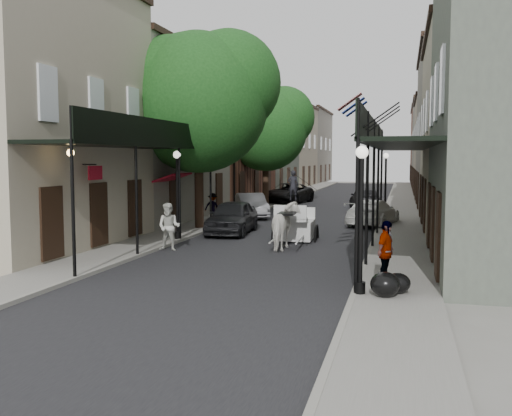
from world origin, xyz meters
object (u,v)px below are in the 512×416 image
Objects in this scene: car_right_near at (373,212)px; tree_near at (207,97)px; car_right_far at (365,198)px; lamppost_left at (177,193)px; pedestrian_sidewalk_right at (386,252)px; tree_far at (271,126)px; pedestrian_sidewalk_left at (213,207)px; car_left_mid at (251,206)px; lamppost_right_near at (361,217)px; car_left_far at (288,193)px; lamppost_right_far at (386,183)px; pedestrian_walking at (169,227)px; car_left_near at (232,217)px; horse at (286,226)px; carriage at (296,212)px.

tree_near is at bearing 38.55° from car_right_near.
lamppost_left is at bearing 58.40° from car_right_far.
pedestrian_sidewalk_right is 0.36× the size of car_right_near.
tree_far is 12.10m from pedestrian_sidewalk_left.
car_left_mid is (1.39, 2.96, -0.15)m from pedestrian_sidewalk_left.
pedestrian_sidewalk_right reaches higher than car_left_mid.
tree_near is 1.12× the size of tree_far.
lamppost_right_near is at bearing 123.77° from pedestrian_sidewalk_left.
lamppost_right_near is at bearing 82.99° from car_right_far.
lamppost_right_near is (8.35, -26.18, -3.79)m from tree_far.
lamppost_left is at bearing -89.54° from tree_far.
lamppost_right_near is 30.45m from car_left_far.
lamppost_right_far is 18.64m from pedestrian_sidewalk_right.
pedestrian_sidewalk_right is (8.18, -4.28, 0.06)m from pedestrian_walking.
lamppost_right_far is 2.17× the size of pedestrian_sidewalk_right.
lamppost_left is 3.58m from car_left_near.
horse is 4.50m from pedestrian_walking.
carriage reaches higher than car_left_near.
car_left_far is at bearing 34.64° from pedestrian_sidewalk_right.
pedestrian_walking is 9.24m from pedestrian_sidewalk_right.
car_right_far is at bearing -98.57° from horse.
pedestrian_sidewalk_right is at bearing 127.93° from pedestrian_sidewalk_left.
car_left_mid is (-0.10, 12.45, -0.19)m from pedestrian_walking.
tree_near reaches higher than tree_far.
carriage is at bearing -90.00° from horse.
carriage is at bearing 139.90° from pedestrian_sidewalk_left.
lamppost_left is (0.10, -4.18, -4.44)m from tree_near.
lamppost_right_far is 8.03m from car_left_mid.
horse is at bearing -104.50° from lamppost_right_far.
car_right_near is at bearing -171.61° from pedestrian_sidewalk_left.
car_right_far is (6.10, 19.60, -0.13)m from pedestrian_walking.
pedestrian_sidewalk_right is (8.93, -24.77, -4.86)m from tree_far.
tree_near is 1.70× the size of car_left_far.
pedestrian_sidewalk_right is (9.67, -13.76, 0.11)m from pedestrian_sidewalk_left.
tree_near is at bearing 124.27° from lamppost_right_near.
lamppost_right_far reaches higher than carriage.
lamppost_right_near reaches higher than horse.
car_left_mid is at bearing 84.27° from tree_near.
car_left_mid is 7.51m from car_right_near.
lamppost_right_far is at bearing -40.89° from car_left_far.
carriage reaches higher than pedestrian_walking.
lamppost_left reaches higher than pedestrian_walking.
car_right_near is (7.20, -13.43, -0.10)m from car_left_far.
car_left_near is (1.59, -1.18, -5.70)m from tree_near.
car_left_near is 1.00× the size of car_right_far.
horse is 1.26× the size of pedestrian_sidewalk_right.
pedestrian_sidewalk_left is at bearing 53.26° from pedestrian_sidewalk_right.
horse is 0.49× the size of car_left_mid.
horse is 22.75m from car_left_far.
car_left_far is at bearing 65.99° from car_left_mid.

